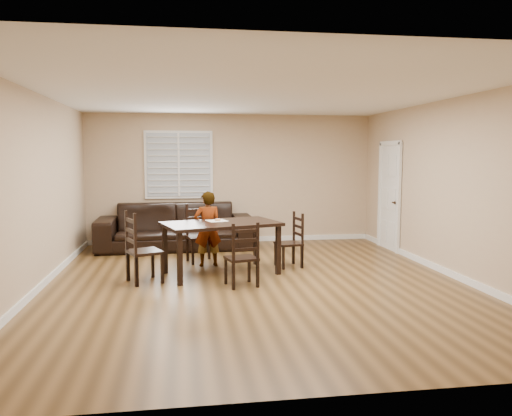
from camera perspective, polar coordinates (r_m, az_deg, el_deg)
The scene contains 11 objects.
ground at distance 7.33m, azimuth -0.04°, elevation -8.51°, with size 7.00×7.00×0.00m, color brown.
room at distance 7.28m, azimuth 0.04°, elevation 5.76°, with size 6.04×7.04×2.72m.
dining_table at distance 7.73m, azimuth -4.01°, elevation -2.29°, with size 1.94×1.43×0.81m.
chair_near at distance 8.79m, azimuth -6.52°, elevation -3.07°, with size 0.54×0.52×1.01m.
chair_far at distance 6.96m, azimuth -1.36°, elevation -5.77°, with size 0.49×0.47×0.92m.
chair_left at distance 7.40m, azimuth -13.54°, elevation -4.79°, with size 0.58×0.60×1.04m.
chair_right at distance 8.32m, azimuth 4.43°, elevation -3.89°, with size 0.45×0.47×0.90m.
child at distance 8.33m, azimuth -5.55°, elevation -2.38°, with size 0.46×0.30×1.25m, color gray.
napkin at distance 7.90m, azimuth -4.52°, elevation -1.46°, with size 0.29×0.29×0.00m, color white.
donut at distance 7.91m, azimuth -4.38°, elevation -1.31°, with size 0.09×0.09×0.03m.
sofa at distance 10.01m, azimuth -9.14°, elevation -2.08°, with size 3.04×1.19×0.89m, color black.
Camera 1 is at (-1.04, -7.02, 1.84)m, focal length 35.00 mm.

